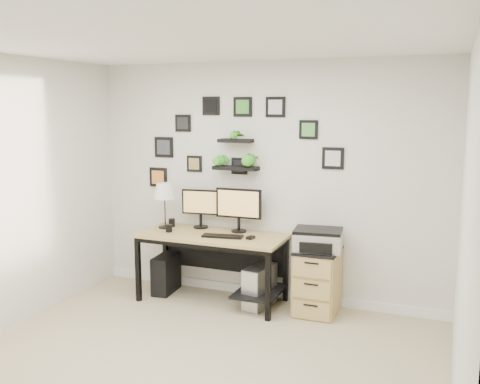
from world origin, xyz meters
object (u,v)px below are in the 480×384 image
at_px(mug, 169,228).
at_px(file_cabinet, 317,281).
at_px(pc_tower_black, 166,274).
at_px(pc_tower_grey, 259,287).
at_px(desk, 216,245).
at_px(monitor_left, 200,206).
at_px(monitor_right, 239,206).
at_px(table_lamp, 165,192).
at_px(printer, 318,240).

height_order(mug, file_cabinet, mug).
relative_size(pc_tower_black, pc_tower_grey, 0.91).
height_order(pc_tower_black, file_cabinet, file_cabinet).
relative_size(desk, mug, 19.16).
distance_m(monitor_left, monitor_right, 0.48).
relative_size(table_lamp, pc_tower_grey, 1.08).
height_order(table_lamp, file_cabinet, table_lamp).
distance_m(table_lamp, file_cabinet, 1.96).
distance_m(monitor_left, pc_tower_black, 0.89).
xyz_separation_m(table_lamp, printer, (1.78, -0.01, -0.38)).
distance_m(monitor_right, mug, 0.81).
bearing_deg(mug, desk, 11.39).
bearing_deg(desk, pc_tower_black, 176.97).
bearing_deg(pc_tower_grey, mug, -174.74).
xyz_separation_m(mug, pc_tower_grey, (1.03, 0.09, -0.57)).
xyz_separation_m(monitor_right, mug, (-0.72, -0.28, -0.25)).
bearing_deg(printer, pc_tower_grey, -174.34).
distance_m(desk, monitor_right, 0.49).
distance_m(desk, mug, 0.56).
bearing_deg(file_cabinet, desk, -177.01).
bearing_deg(monitor_right, mug, -158.71).
height_order(file_cabinet, printer, printer).
bearing_deg(table_lamp, file_cabinet, -0.09).
bearing_deg(mug, printer, 5.41).
bearing_deg(pc_tower_black, monitor_right, 4.56).
xyz_separation_m(pc_tower_grey, file_cabinet, (0.61, 0.07, 0.11)).
xyz_separation_m(monitor_left, printer, (1.40, -0.15, -0.23)).
xyz_separation_m(desk, file_cabinet, (1.11, 0.06, -0.29)).
bearing_deg(desk, mug, -168.61).
bearing_deg(mug, pc_tower_black, 132.43).
height_order(mug, printer, printer).
relative_size(desk, monitor_left, 3.62).
distance_m(table_lamp, pc_tower_grey, 1.50).
bearing_deg(file_cabinet, mug, -174.30).
height_order(mug, pc_tower_grey, mug).
height_order(pc_tower_black, pc_tower_grey, pc_tower_grey).
bearing_deg(printer, desk, -177.45).
bearing_deg(pc_tower_black, monitor_left, 19.97).
distance_m(mug, printer, 1.64).
height_order(desk, pc_tower_black, desk).
distance_m(file_cabinet, printer, 0.44).
height_order(pc_tower_black, printer, printer).
relative_size(monitor_left, pc_tower_grey, 0.93).
bearing_deg(table_lamp, desk, -5.26).
xyz_separation_m(monitor_right, pc_tower_grey, (0.31, -0.18, -0.82)).
relative_size(table_lamp, mug, 6.15).
relative_size(pc_tower_grey, printer, 0.92).
distance_m(monitor_left, printer, 1.43).
xyz_separation_m(monitor_right, pc_tower_black, (-0.84, -0.14, -0.82)).
xyz_separation_m(pc_tower_grey, printer, (0.61, 0.06, 0.56)).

